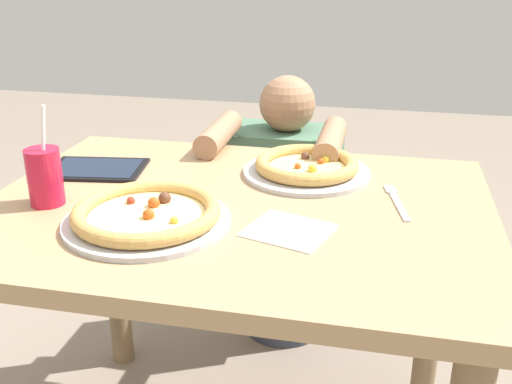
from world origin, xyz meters
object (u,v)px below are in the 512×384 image
drink_cup_colored (45,176)px  fork (396,201)px  diner_seated (285,221)px  pizza_near (147,215)px  tablet (97,169)px  pizza_far (307,167)px

drink_cup_colored → fork: (0.76, 0.18, -0.06)m
drink_cup_colored → diner_seated: 0.92m
pizza_near → tablet: size_ratio=1.32×
fork → pizza_near: bearing=-155.2°
drink_cup_colored → diner_seated: bearing=59.9°
pizza_far → diner_seated: bearing=106.5°
pizza_far → drink_cup_colored: (-0.54, -0.31, 0.04)m
drink_cup_colored → pizza_far: bearing=29.9°
pizza_near → fork: pizza_near is taller
diner_seated → fork: bearing=-57.6°
fork → tablet: bearing=176.6°
drink_cup_colored → fork: bearing=13.3°
fork → tablet: 0.76m
pizza_near → fork: 0.56m
fork → tablet: tablet is taller
fork → diner_seated: 0.72m
pizza_far → drink_cup_colored: bearing=-150.1°
pizza_far → diner_seated: diner_seated is taller
pizza_far → diner_seated: 0.55m
pizza_near → drink_cup_colored: size_ratio=1.54×
drink_cup_colored → pizza_near: bearing=-11.7°
pizza_near → diner_seated: 0.86m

